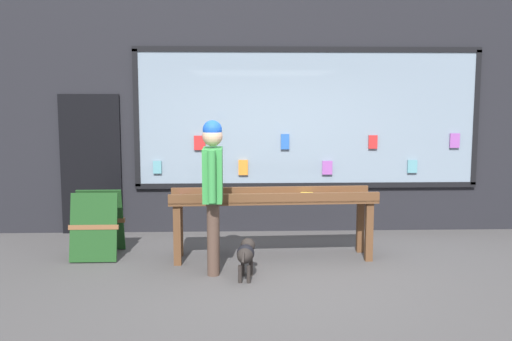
{
  "coord_description": "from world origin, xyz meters",
  "views": [
    {
      "loc": [
        -0.46,
        -6.3,
        2.03
      ],
      "look_at": [
        -0.22,
        0.6,
        1.16
      ],
      "focal_mm": 40.0,
      "sensor_mm": 36.0,
      "label": 1
    }
  ],
  "objects_px": {
    "display_table_main": "(273,204)",
    "small_dog": "(246,253)",
    "sandwich_board_sign": "(98,224)",
    "person_browsing": "(213,183)"
  },
  "relations": [
    {
      "from": "sandwich_board_sign",
      "to": "person_browsing",
      "type": "bearing_deg",
      "value": -27.23
    },
    {
      "from": "display_table_main",
      "to": "person_browsing",
      "type": "relative_size",
      "value": 1.46
    },
    {
      "from": "display_table_main",
      "to": "person_browsing",
      "type": "height_order",
      "value": "person_browsing"
    },
    {
      "from": "small_dog",
      "to": "sandwich_board_sign",
      "type": "relative_size",
      "value": 0.73
    },
    {
      "from": "person_browsing",
      "to": "small_dog",
      "type": "relative_size",
      "value": 2.91
    },
    {
      "from": "display_table_main",
      "to": "small_dog",
      "type": "bearing_deg",
      "value": -113.39
    },
    {
      "from": "display_table_main",
      "to": "person_browsing",
      "type": "xyz_separation_m",
      "value": [
        -0.73,
        -0.61,
        0.35
      ]
    },
    {
      "from": "display_table_main",
      "to": "sandwich_board_sign",
      "type": "bearing_deg",
      "value": 176.07
    },
    {
      "from": "small_dog",
      "to": "display_table_main",
      "type": "bearing_deg",
      "value": -16.15
    },
    {
      "from": "small_dog",
      "to": "sandwich_board_sign",
      "type": "height_order",
      "value": "sandwich_board_sign"
    }
  ]
}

